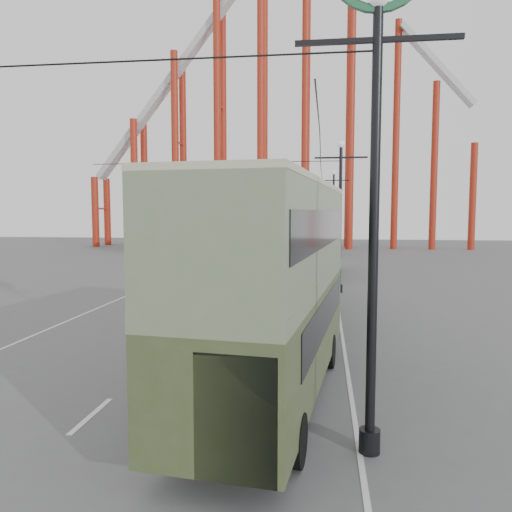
# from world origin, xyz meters

# --- Properties ---
(ground) EXTENTS (160.00, 160.00, 0.00)m
(ground) POSITION_xyz_m (0.00, 0.00, 0.00)
(ground) COLOR #555558
(ground) RESTS_ON ground
(road_markings) EXTENTS (12.52, 120.00, 0.01)m
(road_markings) POSITION_xyz_m (-0.86, 19.70, 0.01)
(road_markings) COLOR silver
(road_markings) RESTS_ON ground
(lamp_post_near) EXTENTS (3.20, 0.44, 10.80)m
(lamp_post_near) POSITION_xyz_m (5.60, -3.00, 7.86)
(lamp_post_near) COLOR black
(lamp_post_near) RESTS_ON ground
(lamp_post_mid) EXTENTS (3.20, 0.44, 9.32)m
(lamp_post_mid) POSITION_xyz_m (5.60, 18.00, 4.68)
(lamp_post_mid) COLOR black
(lamp_post_mid) RESTS_ON ground
(lamp_post_far) EXTENTS (3.20, 0.44, 9.32)m
(lamp_post_far) POSITION_xyz_m (5.60, 40.00, 4.68)
(lamp_post_far) COLOR black
(lamp_post_far) RESTS_ON ground
(lamp_post_distant) EXTENTS (3.20, 0.44, 9.32)m
(lamp_post_distant) POSITION_xyz_m (5.60, 62.00, 4.68)
(lamp_post_distant) COLOR black
(lamp_post_distant) RESTS_ON ground
(roller_coaster) EXTENTS (52.95, 5.00, 55.48)m
(roller_coaster) POSITION_xyz_m (-2.49, 56.89, 22.92)
(roller_coaster) COLOR #9C2311
(roller_coaster) RESTS_ON ground
(fairground_shed) EXTENTS (22.00, 10.00, 5.00)m
(fairground_shed) POSITION_xyz_m (-6.00, 47.00, 2.50)
(fairground_shed) COLOR gray
(fairground_shed) RESTS_ON ground
(double_decker_bus) EXTENTS (3.88, 10.99, 5.77)m
(double_decker_bus) POSITION_xyz_m (3.30, -0.23, 3.24)
(double_decker_bus) COLOR #3B4324
(double_decker_bus) RESTS_ON ground
(single_decker_green) EXTENTS (4.41, 12.55, 3.47)m
(single_decker_green) POSITION_xyz_m (3.05, 11.91, 1.96)
(single_decker_green) COLOR #647656
(single_decker_green) RESTS_ON ground
(single_decker_cream) EXTENTS (3.62, 11.27, 3.45)m
(single_decker_cream) POSITION_xyz_m (3.77, 27.04, 1.94)
(single_decker_cream) COLOR #B9B695
(single_decker_cream) RESTS_ON ground
(pedestrian) EXTENTS (0.61, 0.44, 1.56)m
(pedestrian) POSITION_xyz_m (2.77, 4.68, 0.78)
(pedestrian) COLOR black
(pedestrian) RESTS_ON ground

